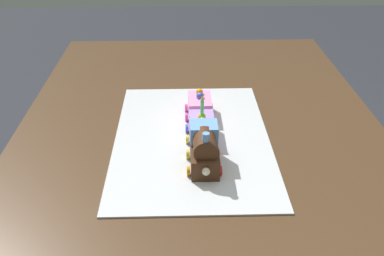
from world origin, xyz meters
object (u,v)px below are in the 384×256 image
cake_locomotive (204,149)px  birthday_candle (202,105)px  cake_car_tanker_lavender (201,128)px  cake_car_hopper_bubblegum (199,106)px  dining_table (200,157)px

cake_locomotive → birthday_candle: (0.12, -0.00, 0.05)m
cake_car_tanker_lavender → birthday_candle: bearing=-180.0°
cake_locomotive → cake_car_tanker_lavender: (0.13, 0.00, -0.02)m
birthday_candle → cake_locomotive: bearing=180.0°
cake_locomotive → cake_car_tanker_lavender: 0.13m
cake_car_hopper_bubblegum → birthday_candle: bearing=-180.0°
dining_table → cake_car_hopper_bubblegum: cake_car_hopper_bubblegum is taller
dining_table → cake_locomotive: (-0.20, 0.00, 0.16)m
birthday_candle → cake_car_tanker_lavender: bearing=0.0°
dining_table → birthday_candle: 0.22m
dining_table → cake_locomotive: bearing=179.5°
cake_car_tanker_lavender → birthday_candle: size_ratio=1.90×
cake_car_hopper_bubblegum → birthday_candle: 0.14m
cake_car_tanker_lavender → birthday_candle: (-0.01, -0.00, 0.07)m
dining_table → cake_car_hopper_bubblegum: size_ratio=14.00×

